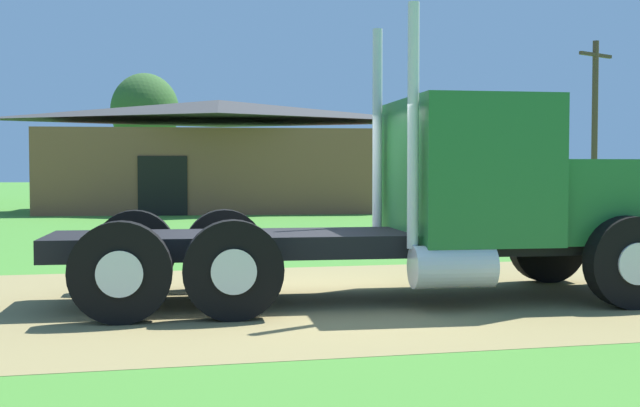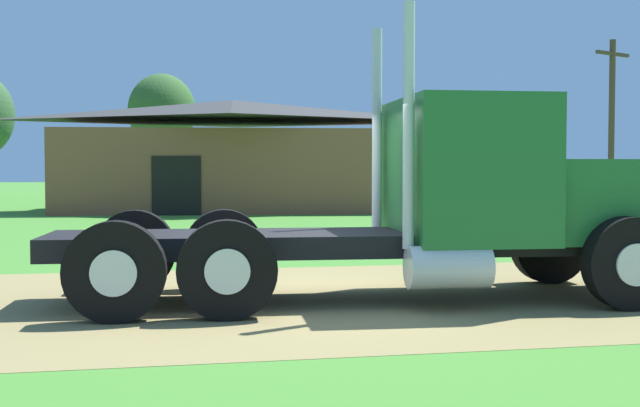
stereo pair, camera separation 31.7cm
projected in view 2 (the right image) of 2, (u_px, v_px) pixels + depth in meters
The scene contains 6 objects.
ground_plane at pixel (289, 299), 10.78m from camera, with size 200.00×200.00×0.00m, color #42812D.
dirt_track at pixel (289, 299), 10.78m from camera, with size 120.00×6.80×0.01m, color olive.
truck_foreground_white at pixel (457, 203), 10.86m from camera, with size 8.39×3.18×3.72m.
shed_building at pixel (233, 158), 33.70m from camera, with size 14.94×8.62×4.55m.
utility_pole_near at pixel (612, 119), 34.92m from camera, with size 2.06×1.04×7.23m.
tree_right at pixel (162, 111), 45.76m from camera, with size 3.77×3.77×7.05m.
Camera 2 is at (-1.69, -10.59, 1.73)m, focal length 45.85 mm.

